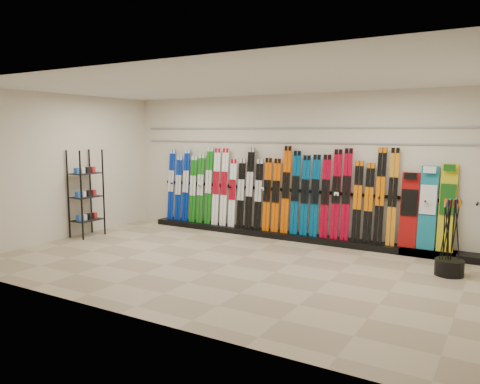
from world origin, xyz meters
The scene contains 12 objects.
floor centered at (0.00, 0.00, 0.00)m, with size 8.00×8.00×0.00m, color #9E8A6D.
back_wall centered at (0.00, 2.50, 1.50)m, with size 8.00×8.00×0.00m, color beige.
left_wall centered at (-4.00, 0.00, 1.50)m, with size 5.00×5.00×0.00m, color beige.
ceiling centered at (0.00, 0.00, 3.00)m, with size 8.00×8.00×0.00m, color silver.
ski_rack_base centered at (0.22, 2.28, 0.06)m, with size 8.00×0.40×0.12m, color black.
skis centered at (-0.43, 2.31, 0.95)m, with size 5.38×0.19×1.82m.
snowboards centered at (2.77, 2.35, 0.85)m, with size 0.94×0.24×1.54m.
accessory_rack centered at (-3.75, 0.32, 0.92)m, with size 0.40×0.60×1.85m, color black.
pole_bin centered at (3.29, 1.24, 0.12)m, with size 0.43×0.43×0.25m, color black.
ski_poles centered at (3.26, 1.26, 0.61)m, with size 0.33×0.28×1.18m.
slatwall_rail_0 centered at (0.00, 2.48, 2.00)m, with size 7.60×0.02×0.03m, color gray.
slatwall_rail_1 centered at (0.00, 2.48, 2.30)m, with size 7.60×0.02×0.03m, color gray.
Camera 1 is at (4.07, -6.50, 2.22)m, focal length 35.00 mm.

